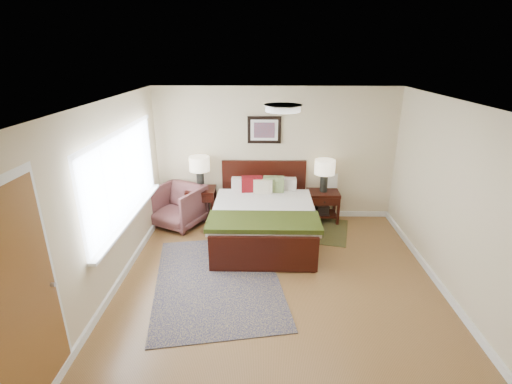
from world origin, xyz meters
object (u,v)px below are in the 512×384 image
Objects in this scene: nightstand_right at (322,203)px; lamp_right at (325,169)px; nightstand_left at (201,195)px; lamp_left at (200,166)px; rug_persian at (218,280)px; armchair at (178,206)px; bed at (264,212)px.

lamp_right reaches higher than nightstand_right.
lamp_left is at bearing 90.00° from nightstand_left.
rug_persian is (0.54, -2.04, -0.51)m from nightstand_left.
rug_persian is (0.94, -1.79, -0.38)m from armchair.
rug_persian is at bearing -130.85° from nightstand_right.
bed is at bearing -144.70° from lamp_right.
armchair is (-1.59, 0.52, -0.13)m from bed.
nightstand_left is 0.56m from lamp_left.
armchair is (-2.71, -0.26, 0.02)m from nightstand_right.
rug_persian is at bearing -35.79° from armchair.
lamp_left is 2.39m from rug_persian.
lamp_right is at bearing 35.30° from bed.
lamp_right is at bearing 32.24° from armchair.
lamp_right is (2.32, 0.00, -0.05)m from lamp_left.
rug_persian is (-0.65, -1.27, -0.51)m from bed.
bed is 1.47m from lamp_right.
lamp_right is 0.72× the size of armchair.
lamp_left reaches higher than rug_persian.
bed is 1.51m from rug_persian.
lamp_left reaches higher than lamp_right.
nightstand_left is 1.05× the size of lamp_right.
lamp_right reaches higher than armchair.
bed is at bearing -32.93° from nightstand_left.
armchair is (-0.40, -0.27, -0.69)m from lamp_left.
lamp_right is at bearing 90.00° from nightstand_right.
nightstand_left is at bearing 147.07° from bed.
lamp_left reaches higher than nightstand_left.
bed is 3.41× the size of lamp_right.
lamp_left is 0.84m from armchair.
nightstand_left is at bearing 95.00° from rug_persian.
lamp_left is at bearing 179.70° from nightstand_right.
lamp_left reaches higher than armchair.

